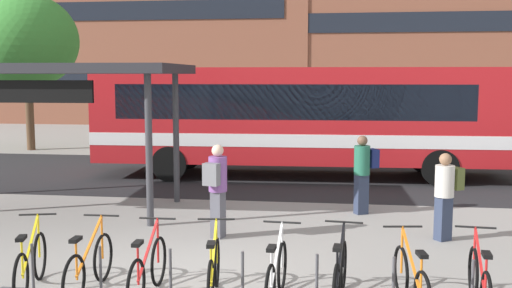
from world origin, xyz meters
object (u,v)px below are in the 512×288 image
at_px(parked_bicycle_yellow_3, 214,272).
at_px(parked_bicycle_white_4, 276,276).
at_px(city_bus, 305,117).
at_px(commuter_olive_pack_1, 446,190).
at_px(transit_shelter, 32,74).
at_px(parked_bicycle_yellow_0, 31,265).
at_px(commuter_navy_pack_5, 363,169).
at_px(parked_bicycle_orange_6, 411,283).
at_px(street_tree_0, 27,41).
at_px(parked_bicycle_red_2, 148,271).
at_px(commuter_grey_pack_0, 217,185).
at_px(parked_bicycle_orange_1, 89,267).
at_px(parked_bicycle_red_7, 479,284).
at_px(parked_bicycle_black_5, 340,276).

distance_m(parked_bicycle_yellow_3, parked_bicycle_white_4, 0.84).
xyz_separation_m(city_bus, commuter_olive_pack_1, (2.88, -6.42, -0.86)).
relative_size(parked_bicycle_yellow_3, transit_shelter, 0.26).
relative_size(parked_bicycle_yellow_3, commuter_olive_pack_1, 1.08).
bearing_deg(parked_bicycle_yellow_0, commuter_navy_pack_5, -56.58).
height_order(parked_bicycle_white_4, commuter_navy_pack_5, commuter_navy_pack_5).
xyz_separation_m(parked_bicycle_yellow_0, parked_bicycle_yellow_3, (2.55, 0.06, 0.00)).
height_order(parked_bicycle_orange_6, street_tree_0, street_tree_0).
height_order(parked_bicycle_red_2, parked_bicycle_yellow_3, same).
bearing_deg(parked_bicycle_yellow_0, commuter_grey_pack_0, -48.39).
bearing_deg(city_bus, parked_bicycle_red_2, -100.93).
distance_m(parked_bicycle_white_4, commuter_olive_pack_1, 4.42).
height_order(city_bus, parked_bicycle_yellow_0, city_bus).
height_order(parked_bicycle_yellow_0, parked_bicycle_orange_6, same).
bearing_deg(parked_bicycle_white_4, street_tree_0, 40.92).
bearing_deg(parked_bicycle_orange_1, transit_shelter, 33.48).
xyz_separation_m(parked_bicycle_red_7, transit_shelter, (-8.37, 4.62, 2.63)).
xyz_separation_m(parked_bicycle_yellow_3, commuter_olive_pack_1, (3.57, 3.38, 0.53)).
distance_m(transit_shelter, street_tree_0, 11.51).
distance_m(parked_bicycle_yellow_3, parked_bicycle_orange_6, 2.55).
height_order(parked_bicycle_black_5, street_tree_0, street_tree_0).
bearing_deg(commuter_grey_pack_0, city_bus, 4.31).
relative_size(city_bus, commuter_olive_pack_1, 7.58).
bearing_deg(parked_bicycle_orange_1, parked_bicycle_orange_6, -92.16).
bearing_deg(commuter_navy_pack_5, parked_bicycle_yellow_0, 20.12).
relative_size(parked_bicycle_orange_6, commuter_grey_pack_0, 0.99).
bearing_deg(parked_bicycle_red_7, commuter_olive_pack_1, 1.50).
bearing_deg(transit_shelter, parked_bicycle_white_4, -40.81).
bearing_deg(parked_bicycle_yellow_0, parked_bicycle_red_2, -105.37).
relative_size(parked_bicycle_black_5, transit_shelter, 0.26).
bearing_deg(parked_bicycle_yellow_3, parked_bicycle_orange_1, 83.16).
bearing_deg(commuter_grey_pack_0, parked_bicycle_orange_6, -119.67).
xyz_separation_m(commuter_grey_pack_0, commuter_olive_pack_1, (4.12, 0.43, -0.08)).
bearing_deg(parked_bicycle_red_7, city_bus, 19.91).
xyz_separation_m(parked_bicycle_yellow_0, commuter_navy_pack_5, (4.73, 5.32, 0.60)).
relative_size(commuter_olive_pack_1, commuter_navy_pack_5, 0.94).
relative_size(parked_bicycle_red_2, commuter_navy_pack_5, 1.01).
height_order(transit_shelter, commuter_olive_pack_1, transit_shelter).
bearing_deg(parked_bicycle_white_4, parked_bicycle_orange_6, -87.27).
relative_size(parked_bicycle_red_2, commuter_grey_pack_0, 1.00).
distance_m(parked_bicycle_orange_6, commuter_olive_pack_1, 3.64).
xyz_separation_m(parked_bicycle_orange_6, street_tree_0, (-13.12, 14.69, 3.95)).
xyz_separation_m(parked_bicycle_red_7, commuter_grey_pack_0, (-3.95, 2.93, 0.61)).
distance_m(parked_bicycle_yellow_0, parked_bicycle_orange_1, 0.82).
xyz_separation_m(parked_bicycle_red_2, commuter_grey_pack_0, (0.33, 3.03, 0.61)).
bearing_deg(parked_bicycle_red_2, parked_bicycle_yellow_0, 88.34).
xyz_separation_m(parked_bicycle_orange_1, commuter_navy_pack_5, (3.91, 5.27, 0.60)).
height_order(commuter_grey_pack_0, commuter_olive_pack_1, commuter_grey_pack_0).
xyz_separation_m(parked_bicycle_orange_1, commuter_grey_pack_0, (1.18, 2.97, 0.61)).
height_order(commuter_grey_pack_0, commuter_navy_pack_5, commuter_grey_pack_0).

